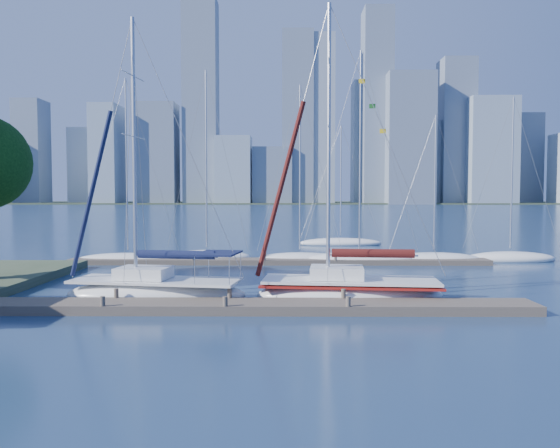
{
  "coord_description": "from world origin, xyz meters",
  "views": [
    {
      "loc": [
        2.4,
        -22.84,
        4.9
      ],
      "look_at": [
        2.19,
        4.0,
        3.5
      ],
      "focal_mm": 35.0,
      "sensor_mm": 36.0,
      "label": 1
    }
  ],
  "objects": [
    {
      "name": "bg_boat_7",
      "position": [
        7.97,
        30.87,
        0.24
      ],
      "size": [
        8.4,
        3.86,
        12.12
      ],
      "rotation": [
        0.0,
        0.0,
        0.22
      ],
      "color": "white",
      "rests_on": "ground"
    },
    {
      "name": "far_shore",
      "position": [
        0.0,
        320.0,
        0.0
      ],
      "size": [
        800.0,
        100.0,
        1.5
      ],
      "primitive_type": "cube",
      "color": "#38472D",
      "rests_on": "ground"
    },
    {
      "name": "bg_boat_2",
      "position": [
        3.55,
        17.15,
        0.26
      ],
      "size": [
        6.59,
        3.04,
        13.25
      ],
      "rotation": [
        0.0,
        0.0,
        0.15
      ],
      "color": "white",
      "rests_on": "ground"
    },
    {
      "name": "far_dock",
      "position": [
        2.0,
        16.0,
        0.18
      ],
      "size": [
        30.0,
        1.8,
        0.36
      ],
      "primitive_type": "cube",
      "color": "brown",
      "rests_on": "ground"
    },
    {
      "name": "bg_boat_5",
      "position": [
        19.26,
        17.73,
        0.26
      ],
      "size": [
        7.04,
        4.32,
        12.48
      ],
      "rotation": [
        0.0,
        0.0,
        -0.35
      ],
      "color": "white",
      "rests_on": "ground"
    },
    {
      "name": "bg_boat_4",
      "position": [
        13.4,
        17.06,
        0.24
      ],
      "size": [
        7.26,
        3.37,
        11.07
      ],
      "rotation": [
        0.0,
        0.0,
        0.18
      ],
      "color": "white",
      "rests_on": "ground"
    },
    {
      "name": "bg_boat_1",
      "position": [
        -3.51,
        18.57,
        0.29
      ],
      "size": [
        7.09,
        4.1,
        14.65
      ],
      "rotation": [
        0.0,
        0.0,
        -0.3
      ],
      "color": "white",
      "rests_on": "ground"
    },
    {
      "name": "near_dock",
      "position": [
        0.0,
        0.0,
        0.2
      ],
      "size": [
        26.0,
        2.0,
        0.4
      ],
      "primitive_type": "cube",
      "color": "brown",
      "rests_on": "ground"
    },
    {
      "name": "sailboat_navy",
      "position": [
        -3.61,
        2.4,
        1.07
      ],
      "size": [
        8.72,
        3.95,
        13.66
      ],
      "rotation": [
        0.0,
        0.0,
        -0.15
      ],
      "color": "white",
      "rests_on": "ground"
    },
    {
      "name": "bg_boat_0",
      "position": [
        -9.06,
        16.83,
        0.26
      ],
      "size": [
        7.52,
        2.11,
        13.69
      ],
      "rotation": [
        0.0,
        0.0,
        0.01
      ],
      "color": "white",
      "rests_on": "ground"
    },
    {
      "name": "sailboat_maroon",
      "position": [
        5.44,
        2.35,
        1.1
      ],
      "size": [
        8.9,
        3.63,
        14.27
      ],
      "rotation": [
        0.0,
        0.0,
        -0.09
      ],
      "color": "white",
      "rests_on": "ground"
    },
    {
      "name": "ground",
      "position": [
        0.0,
        0.0,
        0.0
      ],
      "size": [
        700.0,
        700.0,
        0.0
      ],
      "primitive_type": "plane",
      "color": "#162B48",
      "rests_on": "ground"
    },
    {
      "name": "skyline",
      "position": [
        17.99,
        290.41,
        37.07
      ],
      "size": [
        504.44,
        51.31,
        115.28
      ],
      "color": "#8293A7",
      "rests_on": "ground"
    },
    {
      "name": "bg_boat_3",
      "position": [
        7.87,
        16.62,
        0.29
      ],
      "size": [
        8.46,
        2.81,
        15.6
      ],
      "rotation": [
        0.0,
        0.0,
        -0.05
      ],
      "color": "white",
      "rests_on": "ground"
    }
  ]
}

